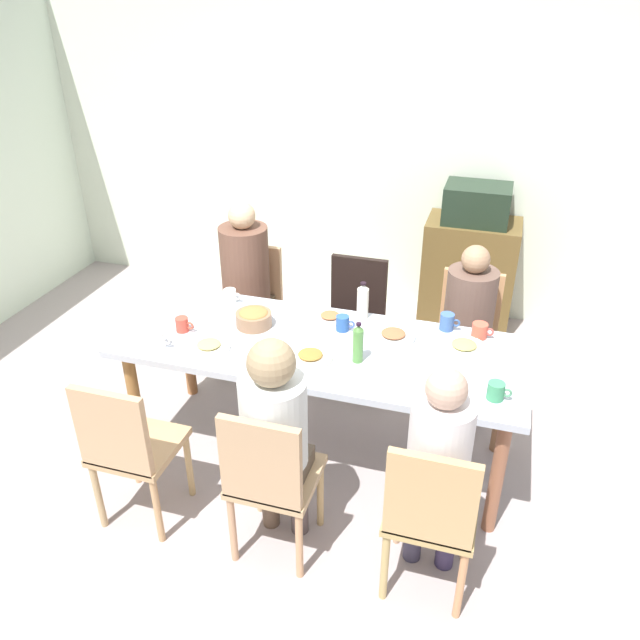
% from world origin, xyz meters
% --- Properties ---
extents(ground_plane, '(7.16, 7.16, 0.00)m').
position_xyz_m(ground_plane, '(0.00, 0.00, 0.00)').
color(ground_plane, '#A49596').
extents(wall_back, '(6.20, 0.12, 2.60)m').
position_xyz_m(wall_back, '(0.00, 2.12, 1.30)').
color(wall_back, silver).
rests_on(wall_back, ground_plane).
extents(dining_table, '(2.24, 0.85, 0.76)m').
position_xyz_m(dining_table, '(0.00, 0.00, 0.68)').
color(dining_table, '#B3BAC7').
rests_on(dining_table, ground_plane).
extents(chair_0, '(0.40, 0.40, 0.90)m').
position_xyz_m(chair_0, '(0.00, 0.80, 0.51)').
color(chair_0, black).
rests_on(chair_0, ground_plane).
extents(chair_1, '(0.40, 0.40, 0.90)m').
position_xyz_m(chair_1, '(0.00, -0.80, 0.51)').
color(chair_1, tan).
rests_on(chair_1, ground_plane).
extents(person_1, '(0.31, 0.31, 1.20)m').
position_xyz_m(person_1, '(0.00, -0.71, 0.73)').
color(person_1, brown).
rests_on(person_1, ground_plane).
extents(chair_2, '(0.40, 0.40, 0.90)m').
position_xyz_m(chair_2, '(0.75, 0.80, 0.51)').
color(chair_2, tan).
rests_on(chair_2, ground_plane).
extents(person_2, '(0.31, 0.31, 1.15)m').
position_xyz_m(person_2, '(0.75, 0.71, 0.69)').
color(person_2, '#253249').
rests_on(person_2, ground_plane).
extents(chair_3, '(0.40, 0.40, 0.90)m').
position_xyz_m(chair_3, '(0.75, -0.80, 0.51)').
color(chair_3, tan).
rests_on(chair_3, ground_plane).
extents(person_3, '(0.30, 0.30, 1.20)m').
position_xyz_m(person_3, '(0.75, -0.71, 0.70)').
color(person_3, '#363247').
rests_on(person_3, ground_plane).
extents(chair_4, '(0.40, 0.40, 0.90)m').
position_xyz_m(chair_4, '(-0.75, 0.80, 0.51)').
color(chair_4, tan).
rests_on(chair_4, ground_plane).
extents(person_4, '(0.33, 0.33, 1.26)m').
position_xyz_m(person_4, '(-0.75, 0.71, 0.76)').
color(person_4, '#565646').
rests_on(person_4, ground_plane).
extents(chair_5, '(0.40, 0.40, 0.90)m').
position_xyz_m(chair_5, '(-0.75, -0.80, 0.51)').
color(chair_5, tan).
rests_on(chair_5, ground_plane).
extents(plate_0, '(0.25, 0.25, 0.04)m').
position_xyz_m(plate_0, '(0.37, 0.18, 0.78)').
color(plate_0, silver).
rests_on(plate_0, dining_table).
extents(plate_1, '(0.23, 0.23, 0.04)m').
position_xyz_m(plate_1, '(-0.56, -0.22, 0.78)').
color(plate_1, white).
rests_on(plate_1, dining_table).
extents(plate_2, '(0.20, 0.20, 0.04)m').
position_xyz_m(plate_2, '(-0.02, 0.28, 0.78)').
color(plate_2, silver).
rests_on(plate_2, dining_table).
extents(plate_3, '(0.25, 0.25, 0.04)m').
position_xyz_m(plate_3, '(0.76, 0.18, 0.78)').
color(plate_3, white).
rests_on(plate_3, dining_table).
extents(plate_4, '(0.24, 0.24, 0.04)m').
position_xyz_m(plate_4, '(-0.01, -0.16, 0.78)').
color(plate_4, white).
rests_on(plate_4, dining_table).
extents(bowl_0, '(0.21, 0.21, 0.10)m').
position_xyz_m(bowl_0, '(-0.42, 0.08, 0.82)').
color(bowl_0, '#90684B').
rests_on(bowl_0, dining_table).
extents(cup_0, '(0.12, 0.08, 0.09)m').
position_xyz_m(cup_0, '(0.95, -0.24, 0.81)').
color(cup_0, '#3D8F5F').
rests_on(cup_0, dining_table).
extents(cup_1, '(0.11, 0.07, 0.08)m').
position_xyz_m(cup_1, '(-0.79, -0.09, 0.81)').
color(cup_1, '#C84435').
rests_on(cup_1, dining_table).
extents(cup_2, '(0.11, 0.07, 0.09)m').
position_xyz_m(cup_2, '(-0.83, -0.28, 0.81)').
color(cup_2, white).
rests_on(cup_2, dining_table).
extents(cup_3, '(0.12, 0.09, 0.09)m').
position_xyz_m(cup_3, '(0.83, 0.33, 0.81)').
color(cup_3, '#D1523C').
rests_on(cup_3, dining_table).
extents(cup_4, '(0.11, 0.07, 0.09)m').
position_xyz_m(cup_4, '(0.08, 0.18, 0.81)').
color(cup_4, '#29529B').
rests_on(cup_4, dining_table).
extents(cup_5, '(0.12, 0.08, 0.10)m').
position_xyz_m(cup_5, '(0.65, 0.36, 0.81)').
color(cup_5, '#3B5F9F').
rests_on(cup_5, dining_table).
extents(cup_6, '(0.11, 0.08, 0.08)m').
position_xyz_m(cup_6, '(-0.68, 0.32, 0.80)').
color(cup_6, white).
rests_on(cup_6, dining_table).
extents(bottle_0, '(0.07, 0.07, 0.23)m').
position_xyz_m(bottle_0, '(0.15, 0.36, 0.87)').
color(bottle_0, white).
rests_on(bottle_0, dining_table).
extents(bottle_1, '(0.06, 0.06, 0.23)m').
position_xyz_m(bottle_1, '(0.24, -0.11, 0.87)').
color(bottle_1, '#50883F').
rests_on(bottle_1, dining_table).
extents(side_cabinet, '(0.70, 0.44, 0.90)m').
position_xyz_m(side_cabinet, '(0.67, 1.82, 0.45)').
color(side_cabinet, brown).
rests_on(side_cabinet, ground_plane).
extents(microwave, '(0.48, 0.36, 0.28)m').
position_xyz_m(microwave, '(0.67, 1.82, 1.04)').
color(microwave, black).
rests_on(microwave, side_cabinet).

